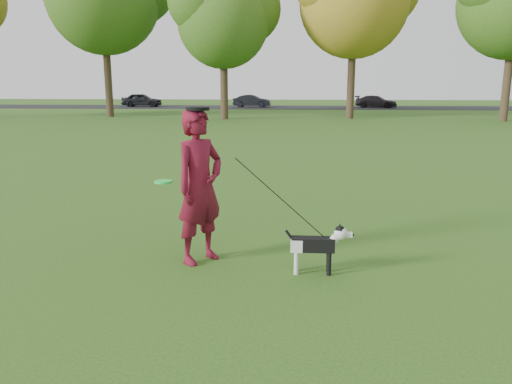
# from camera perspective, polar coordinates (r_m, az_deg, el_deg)

# --- Properties ---
(ground) EXTENTS (120.00, 120.00, 0.00)m
(ground) POSITION_cam_1_polar(r_m,az_deg,el_deg) (6.73, 1.10, -7.96)
(ground) COLOR #285116
(ground) RESTS_ON ground
(road) EXTENTS (120.00, 7.00, 0.02)m
(road) POSITION_cam_1_polar(r_m,az_deg,el_deg) (46.36, 3.81, 9.63)
(road) COLOR black
(road) RESTS_ON ground
(man) EXTENTS (0.84, 0.88, 2.03)m
(man) POSITION_cam_1_polar(r_m,az_deg,el_deg) (6.54, -6.46, 0.63)
(man) COLOR maroon
(man) RESTS_ON ground
(dog) EXTENTS (0.85, 0.17, 0.65)m
(dog) POSITION_cam_1_polar(r_m,az_deg,el_deg) (6.26, 7.11, -5.84)
(dog) COLOR black
(dog) RESTS_ON ground
(car_left) EXTENTS (3.70, 1.56, 1.25)m
(car_left) POSITION_cam_1_polar(r_m,az_deg,el_deg) (48.41, -12.92, 10.22)
(car_left) COLOR black
(car_left) RESTS_ON road
(car_mid) EXTENTS (3.50, 1.51, 1.12)m
(car_mid) POSITION_cam_1_polar(r_m,az_deg,el_deg) (46.48, -0.48, 10.36)
(car_mid) COLOR black
(car_mid) RESTS_ON road
(car_right) EXTENTS (3.98, 2.62, 1.07)m
(car_right) POSITION_cam_1_polar(r_m,az_deg,el_deg) (46.94, 13.57, 10.01)
(car_right) COLOR black
(car_right) RESTS_ON road
(man_held_items) EXTENTS (2.22, 0.50, 1.61)m
(man_held_items) POSITION_cam_1_polar(r_m,az_deg,el_deg) (6.24, 2.72, -0.66)
(man_held_items) COLOR #20FF49
(man_held_items) RESTS_ON ground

